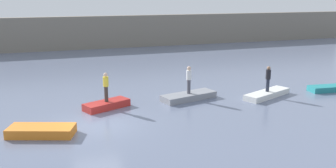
{
  "coord_description": "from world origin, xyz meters",
  "views": [
    {
      "loc": [
        -2.3,
        -18.17,
        6.6
      ],
      "look_at": [
        5.06,
        3.5,
        0.98
      ],
      "focal_mm": 39.72,
      "sensor_mm": 36.0,
      "label": 1
    }
  ],
  "objects_px": {
    "rowboat_white": "(267,94)",
    "person_dark_shirt": "(268,78)",
    "rowboat_grey": "(189,96)",
    "person_yellow_shirt": "(106,85)",
    "rowboat_teal": "(334,88)",
    "person_white_shirt": "(189,78)",
    "rowboat_orange": "(41,131)",
    "rowboat_red": "(107,105)"
  },
  "relations": [
    {
      "from": "rowboat_orange",
      "to": "rowboat_grey",
      "type": "distance_m",
      "value": 9.59
    },
    {
      "from": "person_dark_shirt",
      "to": "rowboat_grey",
      "type": "bearing_deg",
      "value": 167.68
    },
    {
      "from": "rowboat_red",
      "to": "person_dark_shirt",
      "type": "relative_size",
      "value": 1.64
    },
    {
      "from": "person_dark_shirt",
      "to": "person_yellow_shirt",
      "type": "bearing_deg",
      "value": 175.11
    },
    {
      "from": "rowboat_grey",
      "to": "person_yellow_shirt",
      "type": "distance_m",
      "value": 5.41
    },
    {
      "from": "rowboat_teal",
      "to": "person_white_shirt",
      "type": "distance_m",
      "value": 10.51
    },
    {
      "from": "rowboat_red",
      "to": "person_white_shirt",
      "type": "bearing_deg",
      "value": -21.41
    },
    {
      "from": "rowboat_grey",
      "to": "rowboat_white",
      "type": "distance_m",
      "value": 5.18
    },
    {
      "from": "rowboat_teal",
      "to": "person_yellow_shirt",
      "type": "bearing_deg",
      "value": -177.8
    },
    {
      "from": "rowboat_teal",
      "to": "person_dark_shirt",
      "type": "bearing_deg",
      "value": -175.59
    },
    {
      "from": "person_yellow_shirt",
      "to": "rowboat_white",
      "type": "bearing_deg",
      "value": -4.89
    },
    {
      "from": "rowboat_red",
      "to": "person_dark_shirt",
      "type": "distance_m",
      "value": 10.43
    },
    {
      "from": "rowboat_red",
      "to": "person_dark_shirt",
      "type": "xyz_separation_m",
      "value": [
        10.33,
        -0.88,
        1.08
      ]
    },
    {
      "from": "rowboat_teal",
      "to": "person_yellow_shirt",
      "type": "xyz_separation_m",
      "value": [
        -15.64,
        1.03,
        1.2
      ]
    },
    {
      "from": "rowboat_red",
      "to": "rowboat_teal",
      "type": "distance_m",
      "value": 15.67
    },
    {
      "from": "person_yellow_shirt",
      "to": "person_white_shirt",
      "type": "relative_size",
      "value": 0.98
    },
    {
      "from": "rowboat_teal",
      "to": "rowboat_orange",
      "type": "bearing_deg",
      "value": -167.46
    },
    {
      "from": "person_white_shirt",
      "to": "rowboat_orange",
      "type": "bearing_deg",
      "value": -158.73
    },
    {
      "from": "rowboat_orange",
      "to": "person_white_shirt",
      "type": "relative_size",
      "value": 1.76
    },
    {
      "from": "rowboat_grey",
      "to": "rowboat_white",
      "type": "relative_size",
      "value": 0.95
    },
    {
      "from": "person_white_shirt",
      "to": "rowboat_grey",
      "type": "bearing_deg",
      "value": 0.0
    },
    {
      "from": "rowboat_white",
      "to": "person_white_shirt",
      "type": "xyz_separation_m",
      "value": [
        -5.06,
        1.11,
        1.2
      ]
    },
    {
      "from": "rowboat_white",
      "to": "person_dark_shirt",
      "type": "bearing_deg",
      "value": -23.11
    },
    {
      "from": "person_dark_shirt",
      "to": "person_white_shirt",
      "type": "distance_m",
      "value": 5.18
    },
    {
      "from": "rowboat_red",
      "to": "rowboat_orange",
      "type": "bearing_deg",
      "value": -162.19
    },
    {
      "from": "rowboat_grey",
      "to": "person_yellow_shirt",
      "type": "height_order",
      "value": "person_yellow_shirt"
    },
    {
      "from": "rowboat_orange",
      "to": "person_yellow_shirt",
      "type": "height_order",
      "value": "person_yellow_shirt"
    },
    {
      "from": "person_dark_shirt",
      "to": "rowboat_red",
      "type": "bearing_deg",
      "value": 175.11
    },
    {
      "from": "rowboat_orange",
      "to": "rowboat_grey",
      "type": "bearing_deg",
      "value": 40.55
    },
    {
      "from": "rowboat_grey",
      "to": "rowboat_teal",
      "type": "distance_m",
      "value": 10.44
    },
    {
      "from": "rowboat_grey",
      "to": "person_yellow_shirt",
      "type": "relative_size",
      "value": 2.1
    },
    {
      "from": "rowboat_teal",
      "to": "person_yellow_shirt",
      "type": "height_order",
      "value": "person_yellow_shirt"
    },
    {
      "from": "person_yellow_shirt",
      "to": "rowboat_teal",
      "type": "bearing_deg",
      "value": -3.76
    },
    {
      "from": "rowboat_teal",
      "to": "person_white_shirt",
      "type": "xyz_separation_m",
      "value": [
        -10.37,
        1.25,
        1.19
      ]
    },
    {
      "from": "rowboat_grey",
      "to": "rowboat_white",
      "type": "height_order",
      "value": "rowboat_grey"
    },
    {
      "from": "person_yellow_shirt",
      "to": "rowboat_grey",
      "type": "bearing_deg",
      "value": 2.41
    },
    {
      "from": "person_yellow_shirt",
      "to": "person_dark_shirt",
      "type": "bearing_deg",
      "value": -4.89
    },
    {
      "from": "rowboat_red",
      "to": "person_yellow_shirt",
      "type": "height_order",
      "value": "person_yellow_shirt"
    },
    {
      "from": "person_white_shirt",
      "to": "person_yellow_shirt",
      "type": "bearing_deg",
      "value": -177.59
    },
    {
      "from": "rowboat_red",
      "to": "rowboat_grey",
      "type": "height_order",
      "value": "rowboat_red"
    },
    {
      "from": "rowboat_teal",
      "to": "person_dark_shirt",
      "type": "xyz_separation_m",
      "value": [
        -5.31,
        0.14,
        1.1
      ]
    },
    {
      "from": "rowboat_red",
      "to": "rowboat_teal",
      "type": "xyz_separation_m",
      "value": [
        15.64,
        -1.03,
        -0.02
      ]
    }
  ]
}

